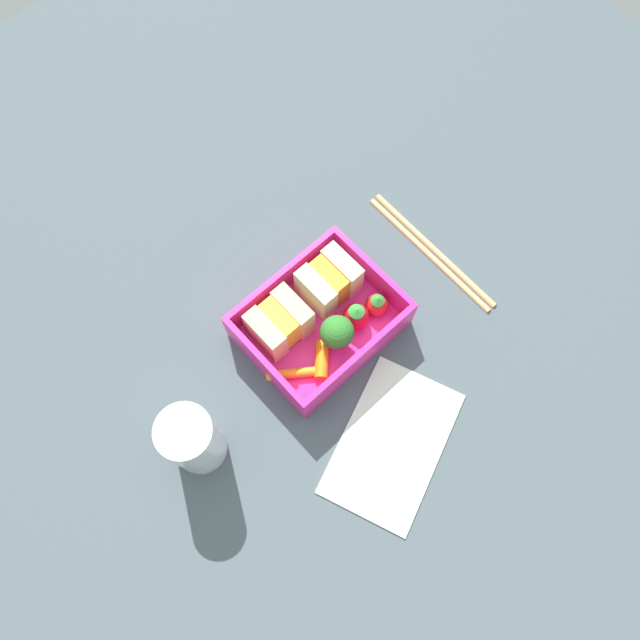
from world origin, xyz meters
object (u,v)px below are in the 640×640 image
Objects in this scene: sandwich_center_left at (329,281)px; chopstick_pair at (432,250)px; folded_napkin at (392,443)px; sandwich_left at (280,323)px; strawberry_far_left at (377,304)px; drinking_glass at (193,440)px; carrot_stick_far_left at (293,373)px; strawberry_left at (356,316)px; broccoli_floret at (338,332)px; carrot_stick_left at (322,360)px.

sandwich_center_left is 0.30× the size of chopstick_pair.
chopstick_pair reaches higher than folded_napkin.
sandwich_left is 10.45cm from strawberry_far_left.
drinking_glass is at bearing -169.97° from sandwich_center_left.
carrot_stick_far_left is 8.87cm from strawberry_left.
chopstick_pair is (12.45, 0.49, -2.37)cm from strawberry_left.
chopstick_pair is (21.25, 0.40, -1.36)cm from carrot_stick_far_left.
folded_napkin is at bearing -76.77° from carrot_stick_far_left.
broccoli_floret is at bearing -4.03° from drinking_glass.
sandwich_left is 1.18× the size of broccoli_floret.
chopstick_pair is at bearing -0.71° from drinking_glass.
strawberry_far_left is at bearing -174.16° from chopstick_pair.
carrot_stick_left is at bearing -170.89° from strawberry_left.
sandwich_left reaches higher than strawberry_left.
strawberry_left reaches higher than strawberry_far_left.
strawberry_left is (8.81, -0.09, 1.01)cm from carrot_stick_far_left.
sandwich_left is 0.30× the size of chopstick_pair.
sandwich_left is 19.63cm from chopstick_pair.
drinking_glass reaches higher than folded_napkin.
broccoli_floret is 3.27cm from strawberry_left.
broccoli_floret reaches higher than strawberry_far_left.
carrot_stick_far_left reaches higher than chopstick_pair.
folded_napkin is (-6.02, -11.76, -2.52)cm from strawberry_left.
sandwich_center_left reaches higher than folded_napkin.
carrot_stick_left is 0.25× the size of folded_napkin.
carrot_stick_left is 18.25cm from chopstick_pair.
carrot_stick_far_left is at bearing -3.94° from drinking_glass.
sandwich_center_left reaches higher than strawberry_left.
sandwich_center_left reaches higher than carrot_stick_left.
strawberry_far_left is at bearing -11.48° from strawberry_left.
sandwich_center_left reaches higher than strawberry_far_left.
sandwich_center_left is 1.04× the size of carrot_stick_far_left.
drinking_glass is at bearing 173.04° from carrot_stick_left.
broccoli_floret reaches higher than carrot_stick_left.
drinking_glass is at bearing -165.20° from sandwich_left.
sandwich_left reaches higher than folded_napkin.
carrot_stick_far_left is at bearing 179.42° from strawberry_left.
strawberry_left is 0.36× the size of drinking_glass.
sandwich_left is 1.65× the size of strawberry_left.
carrot_stick_left is 8.29cm from strawberry_far_left.
folded_napkin is at bearing -88.34° from sandwich_left.
carrot_stick_left is (0.81, -5.50, -1.58)cm from sandwich_left.
carrot_stick_far_left is 1.59× the size of strawberry_left.
folded_napkin is (-8.60, -11.24, -2.34)cm from strawberry_far_left.
strawberry_far_left is at bearing -3.08° from carrot_stick_far_left.
broccoli_floret is 15.86cm from chopstick_pair.
sandwich_left is at bearing 150.62° from strawberry_far_left.
drinking_glass is (-23.04, 1.42, 2.25)cm from strawberry_far_left.
drinking_glass reaches higher than broccoli_floret.
broccoli_floret is 0.26× the size of chopstick_pair.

